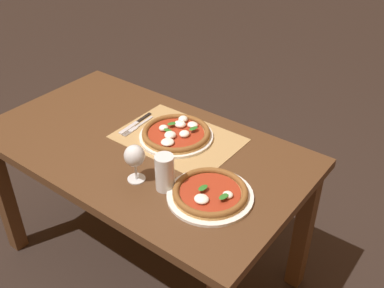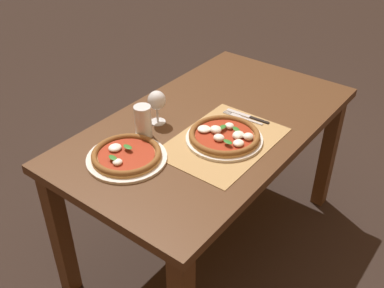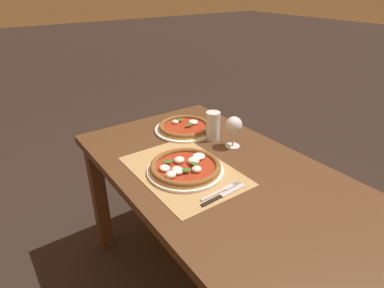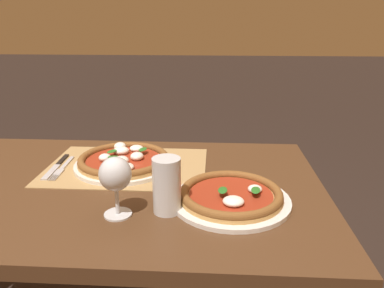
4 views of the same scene
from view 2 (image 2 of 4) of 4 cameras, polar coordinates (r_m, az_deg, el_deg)
ground_plane at (r=2.48m, az=2.04°, el=-11.94°), size 24.00×24.00×0.00m
dining_table at (r=2.07m, az=2.39°, el=0.29°), size 1.42×0.80×0.74m
paper_placemat at (r=1.88m, az=4.00°, el=0.33°), size 0.52×0.37×0.00m
pizza_near at (r=1.88m, az=4.16°, el=1.02°), size 0.32×0.32×0.05m
pizza_far at (r=1.78m, az=-8.33°, el=-1.46°), size 0.32×0.32×0.04m
wine_glass at (r=1.96m, az=-4.49°, el=5.39°), size 0.08×0.08×0.16m
pint_glass at (r=1.89m, az=-6.23°, el=2.75°), size 0.07×0.07×0.15m
fork at (r=2.04m, az=6.41°, el=3.33°), size 0.03×0.20×0.00m
knife at (r=2.06m, az=7.05°, el=3.52°), size 0.03×0.22×0.01m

